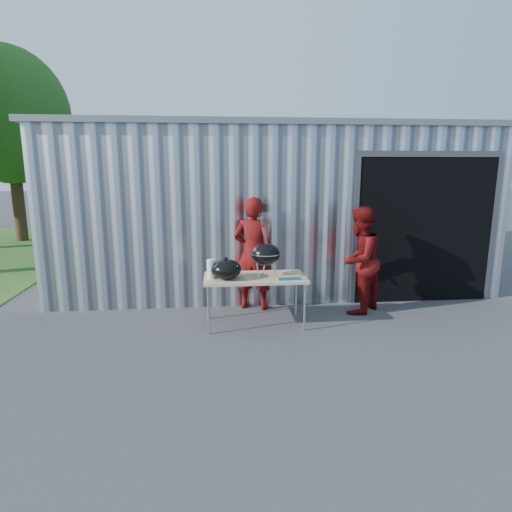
{
  "coord_description": "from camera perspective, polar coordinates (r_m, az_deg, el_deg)",
  "views": [
    {
      "loc": [
        -0.32,
        -5.3,
        2.33
      ],
      "look_at": [
        0.28,
        0.84,
        1.05
      ],
      "focal_mm": 30.0,
      "sensor_mm": 36.0,
      "label": 1
    }
  ],
  "objects": [
    {
      "name": "person_bystander",
      "position": [
        7.07,
        13.6,
        -0.57
      ],
      "size": [
        1.06,
        1.05,
        1.73
      ],
      "primitive_type": "imported",
      "rotation": [
        0.0,
        0.0,
        3.91
      ],
      "color": "#5A0B0B",
      "rests_on": "ground"
    },
    {
      "name": "paper_towels",
      "position": [
        6.21,
        -6.01,
        -1.74
      ],
      "size": [
        0.12,
        0.12,
        0.28
      ],
      "primitive_type": "cylinder",
      "color": "white",
      "rests_on": "folding_table"
    },
    {
      "name": "kettle_grill",
      "position": [
        6.23,
        1.27,
        0.99
      ],
      "size": [
        0.44,
        0.44,
        0.94
      ],
      "color": "black",
      "rests_on": "folding_table"
    },
    {
      "name": "person_cook",
      "position": [
        7.04,
        -0.34,
        0.31
      ],
      "size": [
        0.79,
        0.64,
        1.87
      ],
      "primitive_type": "imported",
      "rotation": [
        0.0,
        0.0,
        2.82
      ],
      "color": "#5A0B0B",
      "rests_on": "ground"
    },
    {
      "name": "building",
      "position": [
        9.99,
        1.52,
        7.19
      ],
      "size": [
        8.2,
        6.2,
        3.1
      ],
      "color": "silver",
      "rests_on": "ground"
    },
    {
      "name": "foil_box",
      "position": [
        6.13,
        4.52,
        -2.93
      ],
      "size": [
        0.32,
        0.05,
        0.06
      ],
      "color": "#16468F",
      "rests_on": "folding_table"
    },
    {
      "name": "ground",
      "position": [
        5.79,
        -2.04,
        -11.98
      ],
      "size": [
        80.0,
        80.0,
        0.0
      ],
      "primitive_type": "plane",
      "color": "#37373A"
    },
    {
      "name": "white_tub",
      "position": [
        6.47,
        -5.18,
        -2.0
      ],
      "size": [
        0.2,
        0.15,
        0.1
      ],
      "primitive_type": "cube",
      "color": "white",
      "rests_on": "folding_table"
    },
    {
      "name": "folding_table",
      "position": [
        6.33,
        -0.15,
        -3.1
      ],
      "size": [
        1.5,
        0.75,
        0.75
      ],
      "color": "tan",
      "rests_on": "ground"
    },
    {
      "name": "tree_far",
      "position": [
        15.65,
        -30.08,
        15.83
      ],
      "size": [
        3.58,
        3.58,
        5.93
      ],
      "color": "#442D19",
      "rests_on": "ground"
    },
    {
      "name": "grill_lid",
      "position": [
        6.16,
        -4.0,
        -1.78
      ],
      "size": [
        0.44,
        0.44,
        0.32
      ],
      "color": "black",
      "rests_on": "folding_table"
    }
  ]
}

